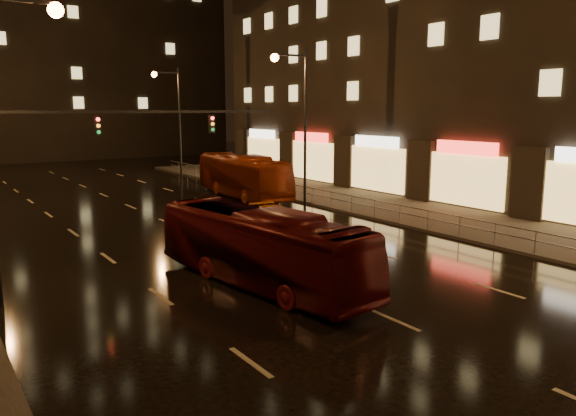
{
  "coord_description": "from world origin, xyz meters",
  "views": [
    {
      "loc": [
        -11.55,
        -7.39,
        6.22
      ],
      "look_at": [
        0.25,
        10.11,
        2.5
      ],
      "focal_mm": 35.0,
      "sensor_mm": 36.0,
      "label": 1
    }
  ],
  "objects_px": {
    "taxi_near": "(291,253)",
    "taxi_far": "(276,218)",
    "bus_red": "(261,247)",
    "bus_curb": "(243,176)"
  },
  "relations": [
    {
      "from": "bus_curb",
      "to": "taxi_far",
      "type": "relative_size",
      "value": 2.58
    },
    {
      "from": "bus_red",
      "to": "taxi_far",
      "type": "height_order",
      "value": "bus_red"
    },
    {
      "from": "bus_red",
      "to": "taxi_near",
      "type": "relative_size",
      "value": 2.57
    },
    {
      "from": "bus_red",
      "to": "taxi_near",
      "type": "bearing_deg",
      "value": 19.56
    },
    {
      "from": "bus_red",
      "to": "bus_curb",
      "type": "bearing_deg",
      "value": 54.94
    },
    {
      "from": "bus_curb",
      "to": "taxi_far",
      "type": "xyz_separation_m",
      "value": [
        -4.13,
        -10.86,
        -0.9
      ]
    },
    {
      "from": "taxi_near",
      "to": "taxi_far",
      "type": "height_order",
      "value": "taxi_near"
    },
    {
      "from": "bus_curb",
      "to": "taxi_near",
      "type": "xyz_separation_m",
      "value": [
        -7.63,
        -17.34,
        -0.85
      ]
    },
    {
      "from": "taxi_far",
      "to": "bus_red",
      "type": "bearing_deg",
      "value": -118.44
    },
    {
      "from": "taxi_near",
      "to": "taxi_far",
      "type": "xyz_separation_m",
      "value": [
        3.5,
        6.48,
        -0.05
      ]
    }
  ]
}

